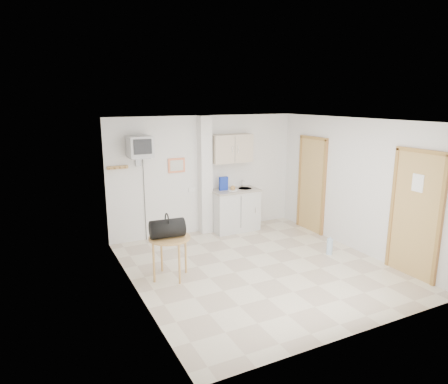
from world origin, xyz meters
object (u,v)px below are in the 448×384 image
round_table (170,242)px  water_bottle (330,247)px  crt_television (140,147)px  duffel_bag (167,228)px

round_table → water_bottle: bearing=-7.4°
crt_television → water_bottle: bearing=-35.4°
crt_television → round_table: 2.17m
crt_television → duffel_bag: 2.03m
crt_television → water_bottle: 4.03m
crt_television → duffel_bag: crt_television is taller
round_table → duffel_bag: bearing=169.3°
round_table → water_bottle: size_ratio=2.06×
crt_television → round_table: size_ratio=3.12×
crt_television → duffel_bag: bearing=-92.2°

